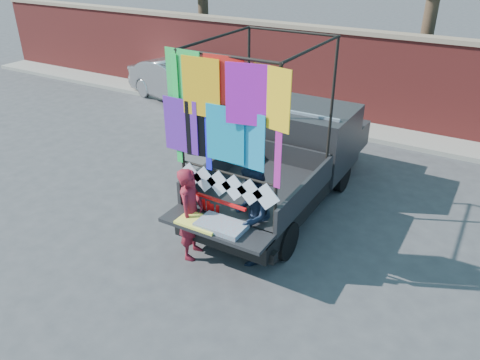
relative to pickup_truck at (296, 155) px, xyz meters
The scene contains 8 objects.
ground 2.33m from the pickup_truck, 85.89° to the right, with size 90.00×90.00×0.00m, color #38383A.
brick_wall 4.86m from the pickup_truck, 88.16° to the left, with size 30.00×0.45×2.61m.
curb 4.22m from the pickup_truck, 87.85° to the left, with size 30.00×1.20×0.12m, color gray.
pickup_truck is the anchor object (origin of this frame).
sedan 6.95m from the pickup_truck, 146.90° to the left, with size 1.41×4.03×1.33m, color #A7A9AE.
woman 2.93m from the pickup_truck, 101.33° to the right, with size 0.59×0.39×1.63m, color maroon.
man 2.51m from the pickup_truck, 82.33° to the right, with size 0.85×0.66×1.74m, color #152036.
streamer_bundle 2.70m from the pickup_truck, 94.81° to the right, with size 0.96×0.09×0.66m.
Camera 1 is at (3.27, -5.95, 4.86)m, focal length 35.00 mm.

